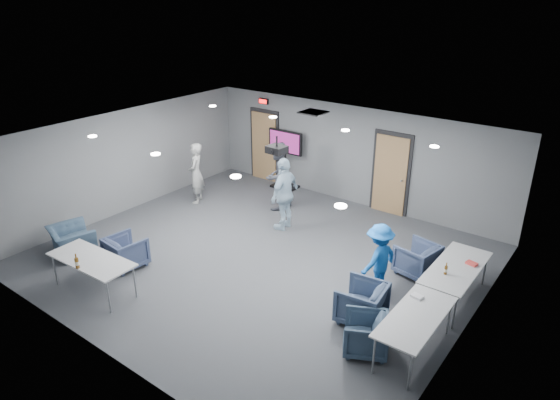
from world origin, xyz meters
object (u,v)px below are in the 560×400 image
Objects in this scene: person_b at (278,176)px; tv_stand at (285,156)px; bottle_front at (77,263)px; bottle_right at (446,270)px; table_front_left at (91,261)px; person_c at (285,194)px; table_right_b at (416,318)px; person_a at (196,173)px; chair_front_a at (126,252)px; projector at (277,149)px; person_d at (379,259)px; chair_right_a at (417,259)px; chair_right_c at (365,334)px; chair_right_b at (361,303)px; chair_front_b at (72,241)px; table_right_a at (456,269)px.

person_b reaches higher than tv_stand.
person_b reaches higher than bottle_front.
bottle_front is at bearing -144.94° from bottle_right.
bottle_front is at bearing -75.07° from table_front_left.
person_b is 6.19× the size of bottle_front.
person_c is 5.09m from table_right_b.
person_a reaches higher than chair_front_a.
chair_front_a is 3.90m from projector.
chair_right_a is (0.37, 1.07, -0.37)m from person_d.
chair_right_c is (3.79, -2.90, -0.59)m from person_c.
person_c reaches higher than person_d.
person_b is 2.42× the size of chair_front_a.
chair_right_c is at bearing -43.48° from tv_stand.
chair_right_b reaches higher than chair_front_b.
chair_right_b is 0.83m from chair_right_c.
person_b reaches higher than table_right_b.
chair_right_c is at bearing 33.33° from person_d.
person_d is 1.89m from chair_right_c.
person_a reaches higher than chair_front_b.
table_front_left is at bearing 112.17° from chair_front_a.
table_front_left is at bearing -40.47° from person_d.
chair_front_a is 1.08m from table_front_left.
bottle_front reaches higher than chair_right_c.
table_front_left is (1.61, -4.39, -0.16)m from person_a.
chair_right_c is at bearing -155.56° from chair_front_b.
chair_front_b is at bearing -108.63° from chair_right_c.
chair_right_c reaches higher than chair_front_b.
chair_right_b is (4.21, -3.08, -0.56)m from person_b.
bottle_front reaches higher than chair_right_b.
chair_right_a is 2.11m from chair_right_b.
bottle_front is (-4.34, -3.70, 0.12)m from person_d.
bottle_front is 1.25× the size of bottle_right.
chair_front_a is (1.32, -3.40, -0.50)m from person_a.
chair_front_a is 0.42× the size of table_right_b.
table_front_left is 1.07× the size of tv_stand.
person_c is 2.55× the size of chair_right_c.
person_a is 2.29m from person_b.
tv_stand is at bearing -152.51° from person_b.
person_c is 4.04m from chair_right_b.
person_a is 7.73m from table_right_b.
chair_right_a is 6.72m from bottle_front.
projector is at bearing -124.72° from chair_front_a.
person_c is at bearing 82.57° from table_right_a.
bottle_right is at bearing -28.06° from tv_stand.
person_b is 0.96× the size of table_right_a.
chair_front_a reaches higher than chair_front_b.
person_d is 3.53× the size of projector.
chair_right_b is at bearing -174.20° from chair_right_c.
chair_front_a is at bearing -81.65° from chair_right_b.
person_d is 5.71m from bottle_front.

